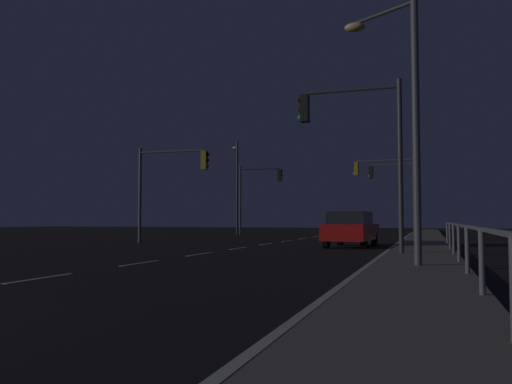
% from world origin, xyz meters
% --- Properties ---
extents(ground_plane, '(112.00, 112.00, 0.00)m').
position_xyz_m(ground_plane, '(0.00, 17.50, 0.00)').
color(ground_plane, black).
rests_on(ground_plane, ground).
extents(sidewalk_right, '(2.19, 77.00, 0.14)m').
position_xyz_m(sidewalk_right, '(7.46, 17.50, 0.07)').
color(sidewalk_right, gray).
rests_on(sidewalk_right, ground).
extents(lane_markings_center, '(0.14, 50.00, 0.01)m').
position_xyz_m(lane_markings_center, '(0.00, 21.00, 0.01)').
color(lane_markings_center, silver).
rests_on(lane_markings_center, ground).
extents(lane_edge_line, '(0.14, 53.00, 0.01)m').
position_xyz_m(lane_edge_line, '(6.11, 22.50, 0.01)').
color(lane_edge_line, silver).
rests_on(lane_edge_line, ground).
extents(car, '(2.06, 4.49, 1.57)m').
position_xyz_m(car, '(4.37, 19.61, 0.82)').
color(car, '#B71414').
rests_on(car, ground).
extents(traffic_light_mid_left, '(3.57, 0.52, 5.48)m').
position_xyz_m(traffic_light_mid_left, '(5.25, 36.96, 3.98)').
color(traffic_light_mid_left, '#2D3033').
rests_on(traffic_light_mid_left, sidewalk_right).
extents(traffic_light_near_left, '(3.95, 0.35, 4.98)m').
position_xyz_m(traffic_light_near_left, '(-4.93, 20.29, 3.52)').
color(traffic_light_near_left, '#4C4C51').
rests_on(traffic_light_near_left, ground).
extents(traffic_light_far_center, '(3.53, 0.34, 5.73)m').
position_xyz_m(traffic_light_far_center, '(5.38, 13.78, 4.14)').
color(traffic_light_far_center, '#38383D').
rests_on(traffic_light_far_center, sidewalk_right).
extents(traffic_light_far_right, '(3.60, 0.47, 5.54)m').
position_xyz_m(traffic_light_far_right, '(-5.39, 36.40, 3.88)').
color(traffic_light_far_right, '#38383D').
rests_on(traffic_light_far_right, ground).
extents(traffic_light_mid_right, '(4.24, 0.63, 5.44)m').
position_xyz_m(traffic_light_mid_right, '(4.92, 33.51, 3.99)').
color(traffic_light_mid_right, '#38383D').
rests_on(traffic_light_mid_right, sidewalk_right).
extents(street_lamp_median, '(1.93, 1.29, 6.53)m').
position_xyz_m(street_lamp_median, '(7.10, 9.27, 4.14)').
color(street_lamp_median, '#4C4C51').
rests_on(street_lamp_median, sidewalk_right).
extents(street_lamp_across_street, '(1.19, 2.06, 7.68)m').
position_xyz_m(street_lamp_across_street, '(-7.52, 37.23, 4.62)').
color(street_lamp_across_street, '#2D3033').
rests_on(street_lamp_across_street, ground).
extents(barrier_fence, '(0.09, 21.84, 0.98)m').
position_xyz_m(barrier_fence, '(8.40, 8.88, 0.88)').
color(barrier_fence, '#59595E').
rests_on(barrier_fence, sidewalk_right).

